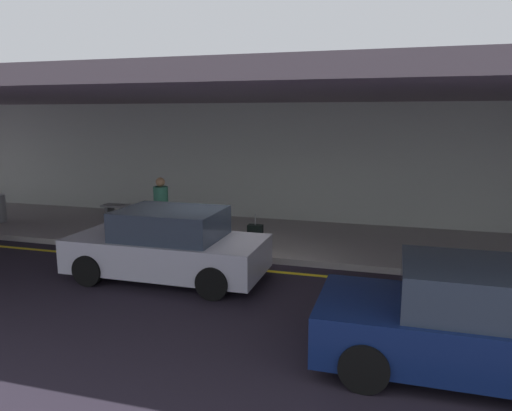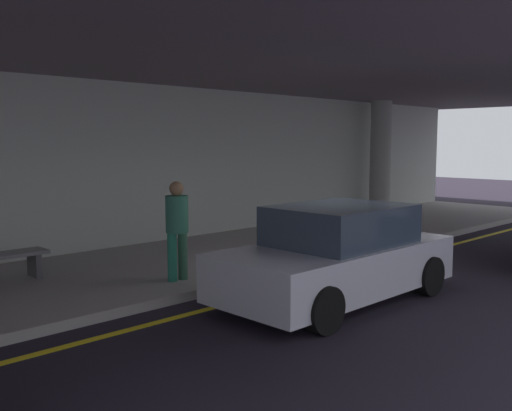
# 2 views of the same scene
# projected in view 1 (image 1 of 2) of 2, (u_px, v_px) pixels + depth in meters

# --- Properties ---
(ground_plane) EXTENTS (60.00, 60.00, 0.00)m
(ground_plane) POSITION_uv_depth(u_px,v_px,m) (217.00, 273.00, 10.57)
(ground_plane) COLOR black
(sidewalk) EXTENTS (26.00, 4.20, 0.15)m
(sidewalk) POSITION_uv_depth(u_px,v_px,m) (257.00, 237.00, 13.48)
(sidewalk) COLOR #989291
(sidewalk) RESTS_ON ground
(lane_stripe_yellow) EXTENTS (26.00, 0.14, 0.01)m
(lane_stripe_yellow) POSITION_uv_depth(u_px,v_px,m) (225.00, 267.00, 11.00)
(lane_stripe_yellow) COLOR yellow
(lane_stripe_yellow) RESTS_ON ground
(ceiling_overhang) EXTENTS (28.00, 13.20, 0.30)m
(ceiling_overhang) POSITION_uv_depth(u_px,v_px,m) (252.00, 94.00, 12.30)
(ceiling_overhang) COLOR slate
(ceiling_overhang) RESTS_ON support_column_far_left
(terminal_back_wall) EXTENTS (26.00, 0.30, 3.80)m
(terminal_back_wall) POSITION_uv_depth(u_px,v_px,m) (277.00, 164.00, 15.27)
(terminal_back_wall) COLOR #B5BBB2
(terminal_back_wall) RESTS_ON ground
(car_navy) EXTENTS (4.10, 1.92, 1.50)m
(car_navy) POSITION_uv_depth(u_px,v_px,m) (476.00, 323.00, 6.36)
(car_navy) COLOR #0F2052
(car_navy) RESTS_ON ground
(car_silver) EXTENTS (4.10, 1.92, 1.50)m
(car_silver) POSITION_uv_depth(u_px,v_px,m) (168.00, 246.00, 10.12)
(car_silver) COLOR #B7B6C8
(car_silver) RESTS_ON ground
(traveler_with_luggage) EXTENTS (0.38, 0.38, 1.68)m
(traveler_with_luggage) POSITION_uv_depth(u_px,v_px,m) (161.00, 205.00, 12.62)
(traveler_with_luggage) COLOR #22715A
(traveler_with_luggage) RESTS_ON sidewalk
(suitcase_upright_primary) EXTENTS (0.36, 0.22, 0.90)m
(suitcase_upright_primary) POSITION_uv_depth(u_px,v_px,m) (255.00, 237.00, 11.87)
(suitcase_upright_primary) COLOR black
(suitcase_upright_primary) RESTS_ON sidewalk
(bench_metal) EXTENTS (1.60, 0.50, 0.48)m
(bench_metal) POSITION_uv_depth(u_px,v_px,m) (127.00, 209.00, 15.19)
(bench_metal) COLOR slate
(bench_metal) RESTS_ON sidewalk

